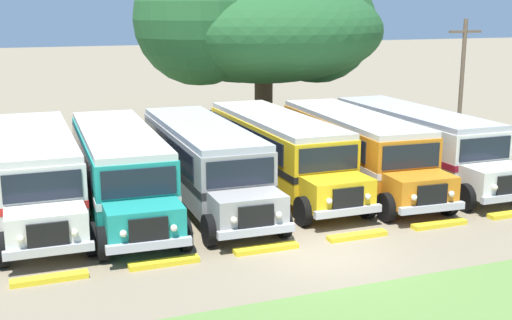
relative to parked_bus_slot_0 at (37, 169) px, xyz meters
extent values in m
plane|color=#84755B|center=(7.56, -7.41, -1.58)|extent=(220.00, 220.00, 0.00)
cube|color=silver|center=(0.00, 0.31, -0.03)|extent=(2.63, 9.23, 2.10)
cube|color=red|center=(0.00, 0.31, -0.20)|extent=(2.66, 9.25, 0.24)
cube|color=black|center=(1.28, 0.59, 0.47)|extent=(0.15, 8.00, 0.80)
cube|color=beige|center=(0.00, 0.31, 1.13)|extent=(2.54, 9.13, 0.22)
cube|color=silver|center=(-0.07, -4.99, -0.56)|extent=(2.22, 1.43, 1.05)
cube|color=black|center=(-0.08, -5.73, -0.53)|extent=(1.10, 0.12, 0.70)
cube|color=#B7B7BC|center=(-0.08, -5.77, -0.96)|extent=(2.40, 0.23, 0.24)
cube|color=black|center=(-0.06, -4.32, 0.47)|extent=(2.20, 0.09, 0.84)
cube|color=red|center=(0.07, 4.93, -0.14)|extent=(0.90, 0.07, 1.30)
sphere|color=#EAE5C6|center=(0.62, -5.79, -0.53)|extent=(0.20, 0.20, 0.20)
sphere|color=#EAE5C6|center=(-0.78, -5.77, -0.53)|extent=(0.20, 0.20, 0.20)
cylinder|color=black|center=(1.13, -4.91, -1.08)|extent=(0.29, 1.00, 1.00)
cylinder|color=black|center=(-1.27, -4.88, -1.08)|extent=(0.29, 1.00, 1.00)
cylinder|color=black|center=(1.25, 3.29, -1.08)|extent=(0.29, 1.00, 1.00)
cylinder|color=black|center=(-1.15, 3.32, -1.08)|extent=(0.29, 1.00, 1.00)
cube|color=teal|center=(2.78, -0.27, -0.03)|extent=(2.85, 9.29, 2.10)
cube|color=white|center=(2.78, -0.27, -0.20)|extent=(2.88, 9.31, 0.24)
cube|color=black|center=(4.06, -0.02, 0.47)|extent=(0.35, 8.00, 0.80)
cube|color=black|center=(1.52, 0.08, 0.47)|extent=(0.35, 8.00, 0.80)
cube|color=beige|center=(2.78, -0.27, 1.13)|extent=(2.77, 9.19, 0.22)
cube|color=teal|center=(2.57, -5.56, -0.56)|extent=(2.25, 1.48, 1.05)
cube|color=black|center=(2.55, -6.30, -0.53)|extent=(1.10, 0.14, 0.70)
cube|color=#B7B7BC|center=(2.54, -6.34, -0.96)|extent=(2.41, 0.29, 0.24)
cube|color=black|center=(2.60, -4.89, 0.47)|extent=(2.20, 0.15, 0.84)
cube|color=white|center=(2.96, 4.35, -0.14)|extent=(0.90, 0.09, 1.30)
sphere|color=#EAE5C6|center=(3.24, -6.38, -0.53)|extent=(0.20, 0.20, 0.20)
sphere|color=#EAE5C6|center=(1.84, -6.33, -0.53)|extent=(0.20, 0.20, 0.20)
cylinder|color=black|center=(3.78, -5.51, -1.08)|extent=(0.32, 1.01, 1.00)
cylinder|color=black|center=(1.38, -5.42, -1.08)|extent=(0.32, 1.01, 1.00)
cylinder|color=black|center=(4.09, 2.68, -1.08)|extent=(0.32, 1.01, 1.00)
cylinder|color=black|center=(1.70, 2.78, -1.08)|extent=(0.32, 1.01, 1.00)
cube|color=#9E9993|center=(5.87, -0.24, -0.03)|extent=(2.70, 9.25, 2.10)
cube|color=#282828|center=(5.87, -0.24, -0.20)|extent=(2.73, 9.27, 0.24)
cube|color=black|center=(7.15, 0.03, 0.47)|extent=(0.21, 8.00, 0.80)
cube|color=black|center=(4.61, 0.08, 0.47)|extent=(0.21, 8.00, 0.80)
cube|color=#B2B2B7|center=(5.87, -0.24, 1.13)|extent=(2.62, 9.15, 0.22)
cube|color=#9E9993|center=(5.76, -5.54, -0.56)|extent=(2.23, 1.45, 1.05)
cube|color=black|center=(5.74, -6.28, -0.53)|extent=(1.10, 0.12, 0.70)
cube|color=#B7B7BC|center=(5.74, -6.32, -0.96)|extent=(2.40, 0.25, 0.24)
cube|color=black|center=(5.77, -4.87, 0.47)|extent=(2.20, 0.11, 0.84)
cube|color=#282828|center=(5.98, 4.37, -0.14)|extent=(0.90, 0.08, 1.30)
sphere|color=#EAE5C6|center=(6.44, -6.35, -0.53)|extent=(0.20, 0.20, 0.20)
sphere|color=#EAE5C6|center=(5.04, -6.32, -0.53)|extent=(0.20, 0.20, 0.20)
cylinder|color=black|center=(6.96, -5.47, -1.08)|extent=(0.30, 1.01, 1.00)
cylinder|color=black|center=(4.56, -5.42, -1.08)|extent=(0.30, 1.01, 1.00)
cylinder|color=black|center=(7.14, 2.73, -1.08)|extent=(0.30, 1.01, 1.00)
cylinder|color=black|center=(4.74, 2.78, -1.08)|extent=(0.30, 1.01, 1.00)
cube|color=yellow|center=(9.21, 0.48, -0.03)|extent=(2.51, 9.20, 2.10)
cube|color=black|center=(9.21, 0.48, -0.20)|extent=(2.54, 9.22, 0.24)
cube|color=black|center=(10.48, 0.78, 0.47)|extent=(0.05, 8.00, 0.80)
cube|color=black|center=(7.94, 0.78, 0.47)|extent=(0.05, 8.00, 0.80)
cube|color=beige|center=(9.21, 0.48, 1.13)|extent=(2.43, 9.10, 0.22)
cube|color=yellow|center=(9.20, -4.82, -0.56)|extent=(2.20, 1.40, 1.05)
cube|color=black|center=(9.20, -5.56, -0.53)|extent=(1.10, 0.10, 0.70)
cube|color=#B7B7BC|center=(9.20, -5.60, -0.96)|extent=(2.40, 0.20, 0.24)
cube|color=black|center=(9.21, -4.15, 0.47)|extent=(2.20, 0.06, 0.84)
cube|color=black|center=(9.22, 5.10, -0.14)|extent=(0.90, 0.06, 1.30)
sphere|color=#EAE5C6|center=(9.90, -5.61, -0.53)|extent=(0.20, 0.20, 0.20)
sphere|color=#EAE5C6|center=(8.50, -5.61, -0.53)|extent=(0.20, 0.20, 0.20)
cylinder|color=black|center=(10.40, -4.72, -1.08)|extent=(0.28, 1.00, 1.00)
cylinder|color=black|center=(8.00, -4.72, -1.08)|extent=(0.28, 1.00, 1.00)
cylinder|color=black|center=(10.42, 3.48, -1.08)|extent=(0.28, 1.00, 1.00)
cylinder|color=black|center=(8.02, 3.48, -1.08)|extent=(0.28, 1.00, 1.00)
cube|color=orange|center=(12.30, -0.20, -0.03)|extent=(3.03, 9.33, 2.10)
cube|color=white|center=(12.30, -0.20, -0.20)|extent=(3.06, 9.35, 0.24)
cube|color=black|center=(13.59, 0.02, 0.47)|extent=(0.50, 7.99, 0.80)
cube|color=black|center=(11.05, 0.17, 0.47)|extent=(0.50, 7.99, 0.80)
cube|color=beige|center=(12.30, -0.20, 1.13)|extent=(2.94, 9.22, 0.22)
cube|color=orange|center=(12.00, -5.49, -0.56)|extent=(2.28, 1.52, 1.05)
cube|color=black|center=(11.96, -6.23, -0.53)|extent=(1.10, 0.16, 0.70)
cube|color=#B7B7BC|center=(11.95, -6.27, -0.96)|extent=(2.41, 0.34, 0.24)
cube|color=black|center=(12.04, -4.82, 0.47)|extent=(2.20, 0.19, 0.84)
cube|color=white|center=(12.57, 4.41, -0.14)|extent=(0.90, 0.11, 1.30)
sphere|color=#EAE5C6|center=(12.65, -6.32, -0.53)|extent=(0.20, 0.20, 0.20)
sphere|color=#EAE5C6|center=(11.25, -6.24, -0.53)|extent=(0.20, 0.20, 0.20)
cylinder|color=black|center=(13.20, -5.46, -1.08)|extent=(0.34, 1.01, 1.00)
cylinder|color=black|center=(10.81, -5.32, -1.08)|extent=(0.34, 1.01, 1.00)
cylinder|color=black|center=(13.68, 2.72, -1.08)|extent=(0.34, 1.01, 1.00)
cylinder|color=black|center=(11.28, 2.86, -1.08)|extent=(0.34, 1.01, 1.00)
cube|color=silver|center=(15.29, -0.12, -0.03)|extent=(2.58, 9.22, 2.10)
cube|color=maroon|center=(15.29, -0.12, -0.20)|extent=(2.61, 9.24, 0.24)
cube|color=black|center=(16.57, 0.17, 0.47)|extent=(0.11, 8.00, 0.80)
cube|color=black|center=(14.03, 0.19, 0.47)|extent=(0.11, 8.00, 0.80)
cube|color=#B2B2B7|center=(15.29, -0.12, 1.13)|extent=(2.50, 9.12, 0.22)
cube|color=silver|center=(15.25, -5.42, -0.56)|extent=(2.21, 1.42, 1.05)
cube|color=black|center=(15.24, -6.16, -0.53)|extent=(1.10, 0.11, 0.70)
cube|color=#B7B7BC|center=(15.24, -6.20, -0.96)|extent=(2.40, 0.22, 0.24)
cube|color=black|center=(15.25, -4.75, 0.47)|extent=(2.20, 0.08, 0.84)
cube|color=maroon|center=(15.33, 4.50, -0.14)|extent=(0.90, 0.07, 1.30)
sphere|color=#EAE5C6|center=(14.54, -6.20, -0.53)|extent=(0.20, 0.20, 0.20)
cylinder|color=black|center=(14.05, -5.31, -1.08)|extent=(0.29, 1.00, 1.00)
cylinder|color=black|center=(16.52, 2.87, -1.08)|extent=(0.29, 1.00, 1.00)
cylinder|color=black|center=(14.12, 2.89, -1.08)|extent=(0.29, 1.00, 1.00)
cube|color=yellow|center=(-0.16, -6.40, -1.51)|extent=(2.00, 0.36, 0.15)
cube|color=yellow|center=(2.93, -6.40, -1.51)|extent=(2.00, 0.36, 0.15)
cube|color=yellow|center=(6.02, -6.40, -1.51)|extent=(2.00, 0.36, 0.15)
cube|color=yellow|center=(9.10, -6.40, -1.51)|extent=(2.00, 0.36, 0.15)
cube|color=yellow|center=(12.19, -6.40, -1.51)|extent=(2.00, 0.36, 0.15)
cylinder|color=brown|center=(12.77, 10.66, 0.26)|extent=(1.01, 1.01, 3.68)
ellipsoid|color=#235628|center=(12.77, 10.66, 4.22)|extent=(13.16, 12.61, 5.66)
sphere|color=#235628|center=(16.92, 12.42, 4.46)|extent=(6.92, 6.92, 6.92)
sphere|color=#235628|center=(8.75, 9.42, 4.87)|extent=(6.72, 6.72, 6.72)
sphere|color=#235628|center=(12.77, 14.62, 5.11)|extent=(8.35, 8.35, 8.35)
cylinder|color=brown|center=(19.85, 2.59, 1.68)|extent=(0.20, 0.20, 6.52)
cube|color=brown|center=(19.85, 2.59, 4.34)|extent=(1.80, 0.12, 0.12)
camera|label=1|loc=(-0.94, -23.48, 5.48)|focal=46.24mm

